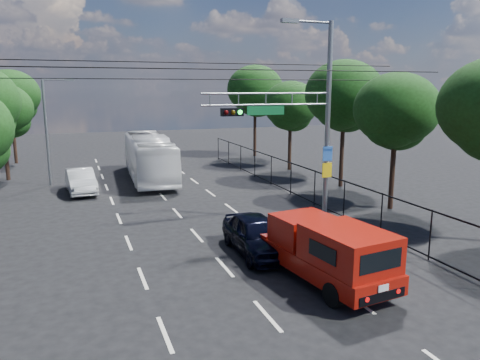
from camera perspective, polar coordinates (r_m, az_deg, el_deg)
name	(u,v)px	position (r m, az deg, el deg)	size (l,w,h in m)	color
ground	(267,316)	(14.17, 3.35, -16.20)	(120.00, 120.00, 0.00)	black
lane_markings	(170,204)	(26.82, -8.58, -2.94)	(6.12, 38.00, 0.01)	beige
signal_mast	(305,115)	(22.11, 7.94, 7.82)	(6.43, 0.39, 9.50)	slate
streetlight_left	(49,127)	(33.64, -22.28, 6.02)	(2.09, 0.22, 7.08)	slate
utility_wires	(189,71)	(20.98, -6.26, 13.12)	(22.00, 5.04, 0.74)	black
fence_right	(305,183)	(27.41, 7.90, -0.41)	(0.06, 34.03, 2.00)	black
tree_right_b	(396,115)	(26.24, 18.48, 7.48)	(4.50, 4.50, 7.31)	black
tree_right_c	(344,100)	(31.45, 12.58, 9.56)	(5.10, 5.10, 8.29)	black
tree_right_d	(291,109)	(37.40, 6.19, 8.64)	(4.32, 4.32, 7.02)	black
tree_right_e	(255,93)	(44.76, 1.87, 10.51)	(5.28, 5.28, 8.58)	black
tree_left_d	(2,113)	(36.84, -26.99, 7.24)	(4.20, 4.20, 6.83)	black
tree_left_e	(11,99)	(44.78, -26.17, 8.86)	(4.92, 4.92, 7.99)	black
red_pickup	(326,250)	(16.20, 10.47, -8.36)	(2.79, 5.95, 2.14)	black
navy_hatchback	(257,235)	(18.69, 2.03, -6.69)	(1.82, 4.53, 1.54)	black
white_bus	(149,157)	(34.25, -11.02, 2.77)	(2.68, 11.43, 3.18)	silver
white_van	(81,181)	(30.97, -18.84, -0.11)	(1.57, 4.49, 1.48)	silver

